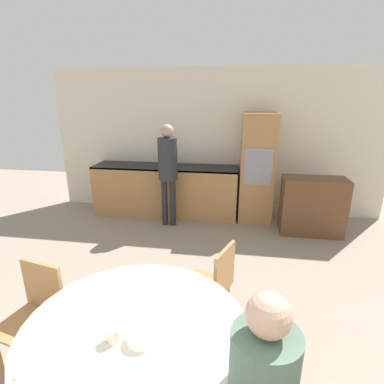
{
  "coord_description": "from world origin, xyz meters",
  "views": [
    {
      "loc": [
        0.43,
        0.16,
        2.1
      ],
      "look_at": [
        -0.04,
        3.24,
        1.11
      ],
      "focal_mm": 28.0,
      "sensor_mm": 36.0,
      "label": 1
    }
  ],
  "objects": [
    {
      "name": "cup",
      "position": [
        -0.23,
        1.46,
        0.8
      ],
      "size": [
        0.08,
        0.08,
        0.09
      ],
      "color": "beige",
      "rests_on": "dining_table"
    },
    {
      "name": "person_standing",
      "position": [
        -0.68,
        4.78,
        1.06
      ],
      "size": [
        0.31,
        0.31,
        1.69
      ],
      "color": "#262628",
      "rests_on": "ground_plane"
    },
    {
      "name": "oven_unit",
      "position": [
        0.77,
        5.28,
        0.93
      ],
      "size": [
        0.56,
        0.59,
        1.85
      ],
      "color": "#AD7A47",
      "rests_on": "ground_plane"
    },
    {
      "name": "chair_far_left",
      "position": [
        -1.07,
        1.88,
        0.5
      ],
      "size": [
        0.47,
        0.47,
        0.88
      ],
      "rotation": [
        0.0,
        0.0,
        6.07
      ],
      "color": "#AD7A47",
      "rests_on": "ground_plane"
    },
    {
      "name": "dining_table",
      "position": [
        -0.15,
        1.6,
        0.54
      ],
      "size": [
        1.39,
        1.39,
        0.76
      ],
      "color": "brown",
      "rests_on": "ground_plane"
    },
    {
      "name": "salt_shaker",
      "position": [
        -0.56,
        1.1,
        0.8
      ],
      "size": [
        0.03,
        0.03,
        0.09
      ],
      "color": "white",
      "rests_on": "dining_table"
    },
    {
      "name": "chair_far_right",
      "position": [
        0.27,
        2.46,
        0.5
      ],
      "size": [
        0.52,
        0.52,
        0.88
      ],
      "rotation": [
        0.0,
        0.0,
        4.35
      ],
      "color": "#AD7A47",
      "rests_on": "ground_plane"
    },
    {
      "name": "bowl_near",
      "position": [
        -0.07,
        1.48,
        0.78
      ],
      "size": [
        0.17,
        0.17,
        0.05
      ],
      "color": "white",
      "rests_on": "dining_table"
    },
    {
      "name": "wall_back",
      "position": [
        0.0,
        5.62,
        1.3
      ],
      "size": [
        6.01,
        0.05,
        2.6
      ],
      "color": "silver",
      "rests_on": "ground_plane"
    },
    {
      "name": "kitchen_counter",
      "position": [
        -0.85,
        5.27,
        0.47
      ],
      "size": [
        2.6,
        0.6,
        0.91
      ],
      "color": "#AD7A47",
      "rests_on": "ground_plane"
    },
    {
      "name": "sideboard",
      "position": [
        1.63,
        4.82,
        0.46
      ],
      "size": [
        0.96,
        0.45,
        0.91
      ],
      "color": "brown",
      "rests_on": "ground_plane"
    }
  ]
}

